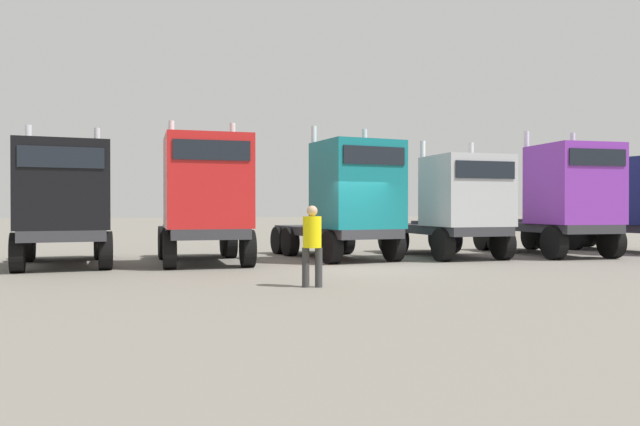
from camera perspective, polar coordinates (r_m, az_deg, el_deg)
name	(u,v)px	position (r m, az deg, el deg)	size (l,w,h in m)	color
ground	(364,269)	(17.46, 4.10, -5.17)	(200.00, 200.00, 0.00)	slate
semi_truck_black	(63,202)	(19.21, -22.63, 0.93)	(3.04, 6.07, 4.16)	#333338
semi_truck_red	(205,198)	(18.89, -10.54, 1.37)	(2.57, 5.88, 4.42)	#333338
semi_truck_teal	(349,200)	(20.23, 2.68, 1.19)	(3.26, 6.08, 4.43)	#333338
semi_truck_silver	(457,205)	(21.56, 12.50, 0.69)	(2.60, 5.77, 4.04)	#333338
semi_truck_purple	(563,199)	(23.34, 21.50, 1.22)	(2.84, 6.13, 4.48)	#333338
visitor_in_hivis	(312,240)	(13.32, -0.73, -2.49)	(0.50, 0.50, 1.76)	#353535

